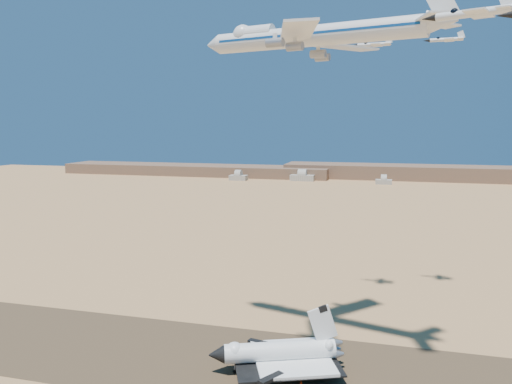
% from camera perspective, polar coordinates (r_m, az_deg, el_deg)
% --- Properties ---
extents(ground, '(1200.00, 1200.00, 0.00)m').
position_cam_1_polar(ground, '(160.36, -3.43, -18.82)').
color(ground, '#B78051').
rests_on(ground, ground).
extents(runway, '(600.00, 50.00, 0.06)m').
position_cam_1_polar(runway, '(160.35, -3.43, -18.81)').
color(runway, '#493624').
rests_on(runway, ground).
extents(ridgeline, '(960.00, 90.00, 18.00)m').
position_cam_1_polar(ridgeline, '(666.50, 16.64, 1.97)').
color(ridgeline, brown).
rests_on(ridgeline, ground).
extents(hangars, '(200.50, 29.50, 30.00)m').
position_cam_1_polar(hangars, '(627.58, 4.86, 1.67)').
color(hangars, '#AEA79A').
rests_on(hangars, ground).
extents(shuttle, '(40.13, 33.49, 19.52)m').
position_cam_1_polar(shuttle, '(153.21, 2.59, -17.96)').
color(shuttle, white).
rests_on(shuttle, runway).
extents(carrier_747, '(75.49, 56.77, 18.80)m').
position_cam_1_polar(carrier_747, '(150.86, 5.75, 17.29)').
color(carrier_747, silver).
extents(crew_a, '(0.69, 0.82, 1.91)m').
position_cam_1_polar(crew_a, '(146.92, 5.19, -21.05)').
color(crew_a, '#E83D0D').
rests_on(crew_a, runway).
extents(chase_jet_a, '(15.57, 9.22, 4.01)m').
position_cam_1_polar(chase_jet_a, '(101.34, 23.33, 18.27)').
color(chase_jet_a, silver).
extents(chase_jet_c, '(15.25, 8.31, 3.80)m').
position_cam_1_polar(chase_jet_c, '(198.36, 13.22, 16.09)').
color(chase_jet_c, silver).
extents(chase_jet_d, '(15.07, 8.25, 3.76)m').
position_cam_1_polar(chase_jet_d, '(211.60, 20.84, 15.98)').
color(chase_jet_d, silver).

